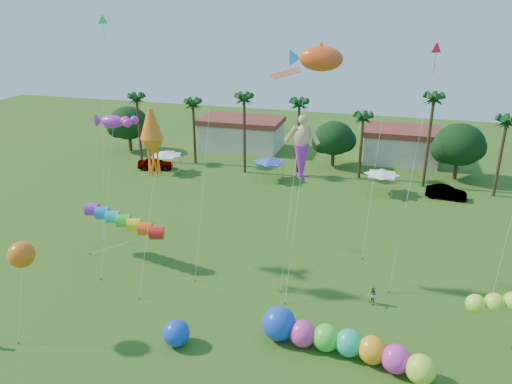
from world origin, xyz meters
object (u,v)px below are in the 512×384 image
(car_a, at_px, (155,164))
(blue_ball, at_px, (176,333))
(spectator_b, at_px, (372,296))
(car_b, at_px, (446,192))
(caterpillar_inflatable, at_px, (338,342))

(car_a, distance_m, blue_ball, 38.30)
(car_a, xyz_separation_m, spectator_b, (30.83, -24.99, -0.03))
(car_b, height_order, blue_ball, blue_ball)
(car_b, relative_size, caterpillar_inflatable, 0.40)
(car_b, bearing_deg, blue_ball, 155.15)
(car_b, relative_size, spectator_b, 2.95)
(car_a, height_order, blue_ball, blue_ball)
(car_b, distance_m, spectator_b, 25.56)
(car_a, height_order, car_b, car_a)
(car_a, xyz_separation_m, car_b, (37.65, -0.36, -0.05))
(car_a, xyz_separation_m, blue_ball, (18.54, -33.51, 0.11))
(car_a, bearing_deg, blue_ball, -165.16)
(car_b, xyz_separation_m, blue_ball, (-19.11, -33.16, 0.16))
(car_a, relative_size, caterpillar_inflatable, 0.41)
(spectator_b, relative_size, caterpillar_inflatable, 0.14)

